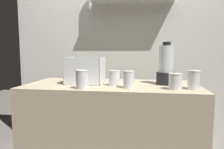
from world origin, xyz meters
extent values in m
cube|color=tan|center=(0.00, 0.00, 0.45)|extent=(1.40, 0.64, 0.90)
cube|color=silver|center=(0.00, 0.77, 1.25)|extent=(2.60, 0.04, 2.50)
cube|color=silver|center=(0.12, 0.65, 1.73)|extent=(0.92, 0.20, 0.02)
cube|color=white|center=(-0.23, 0.02, 0.90)|extent=(0.30, 0.25, 0.01)
cube|color=white|center=(-0.23, -0.10, 1.01)|extent=(0.30, 0.01, 0.22)
cube|color=white|center=(-0.23, 0.14, 1.01)|extent=(0.30, 0.01, 0.22)
cube|color=white|center=(-0.38, 0.02, 1.01)|extent=(0.01, 0.25, 0.22)
cube|color=white|center=(-0.08, 0.02, 1.01)|extent=(0.01, 0.25, 0.22)
cone|color=orange|center=(-0.19, 0.03, 0.92)|extent=(0.14, 0.14, 0.03)
cone|color=orange|center=(-0.22, 0.04, 0.93)|extent=(0.12, 0.17, 0.03)
cone|color=orange|center=(-0.27, 0.01, 0.92)|extent=(0.16, 0.05, 0.03)
cone|color=orange|center=(-0.25, 0.01, 0.93)|extent=(0.06, 0.19, 0.03)
cone|color=orange|center=(-0.24, 0.04, 0.95)|extent=(0.18, 0.08, 0.03)
cone|color=orange|center=(-0.22, 0.03, 0.95)|extent=(0.18, 0.12, 0.03)
cone|color=orange|center=(-0.19, 0.00, 0.95)|extent=(0.09, 0.16, 0.03)
cone|color=orange|center=(-0.17, -0.01, 0.95)|extent=(0.15, 0.09, 0.03)
cone|color=orange|center=(-0.18, 0.01, 0.99)|extent=(0.17, 0.04, 0.03)
cylinder|color=black|center=(0.44, 0.05, 0.95)|extent=(0.15, 0.15, 0.10)
cylinder|color=silver|center=(0.44, 0.05, 1.11)|extent=(0.12, 0.12, 0.21)
cylinder|color=red|center=(0.44, 0.05, 1.02)|extent=(0.10, 0.10, 0.04)
cylinder|color=black|center=(0.44, 0.05, 1.23)|extent=(0.06, 0.06, 0.03)
cylinder|color=white|center=(-0.18, -0.24, 0.96)|extent=(0.09, 0.09, 0.13)
cylinder|color=red|center=(-0.18, -0.24, 0.95)|extent=(0.08, 0.08, 0.10)
cylinder|color=white|center=(-0.18, -0.24, 1.03)|extent=(0.09, 0.09, 0.01)
cylinder|color=white|center=(0.03, -0.06, 0.96)|extent=(0.09, 0.09, 0.11)
cylinder|color=red|center=(0.03, -0.06, 0.94)|extent=(0.08, 0.08, 0.07)
cylinder|color=white|center=(0.03, -0.06, 1.02)|extent=(0.09, 0.09, 0.01)
cylinder|color=white|center=(0.15, -0.17, 0.96)|extent=(0.08, 0.08, 0.12)
cylinder|color=yellow|center=(0.15, -0.17, 0.94)|extent=(0.08, 0.08, 0.09)
cylinder|color=white|center=(0.15, -0.17, 1.02)|extent=(0.09, 0.09, 0.01)
cylinder|color=white|center=(0.48, -0.18, 0.96)|extent=(0.09, 0.09, 0.11)
cylinder|color=yellow|center=(0.48, -0.18, 0.93)|extent=(0.08, 0.08, 0.06)
cylinder|color=white|center=(0.48, -0.18, 1.01)|extent=(0.09, 0.09, 0.01)
cylinder|color=white|center=(0.61, -0.15, 0.96)|extent=(0.08, 0.08, 0.13)
cylinder|color=red|center=(0.61, -0.15, 0.94)|extent=(0.08, 0.08, 0.09)
cylinder|color=white|center=(0.61, -0.15, 1.03)|extent=(0.09, 0.09, 0.01)
camera|label=1|loc=(0.26, -1.65, 1.17)|focal=32.88mm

